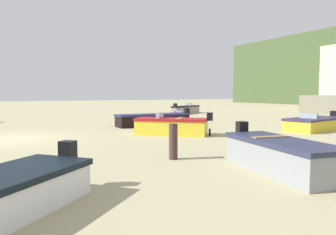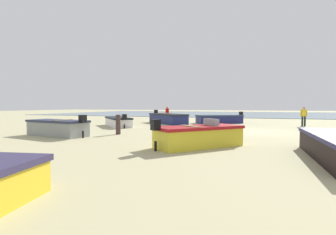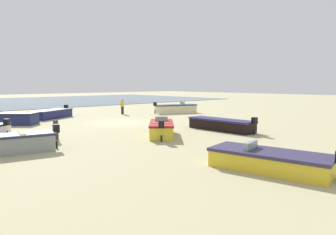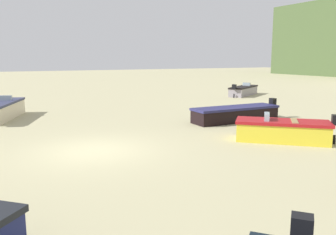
# 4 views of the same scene
# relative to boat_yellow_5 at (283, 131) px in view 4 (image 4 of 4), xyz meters

# --- Properties ---
(ground_plane) EXTENTS (160.00, 160.00, 0.00)m
(ground_plane) POSITION_rel_boat_yellow_5_xyz_m (-1.95, -7.26, -0.44)
(ground_plane) COLOR tan
(boat_yellow_5) EXTENTS (3.51, 3.69, 1.17)m
(boat_yellow_5) POSITION_rel_boat_yellow_5_xyz_m (0.00, 0.00, 0.00)
(boat_yellow_5) COLOR gold
(boat_yellow_5) RESTS_ON ground
(boat_black_6) EXTENTS (1.37, 5.18, 1.11)m
(boat_black_6) POSITION_rel_boat_yellow_5_xyz_m (-4.52, 1.11, -0.04)
(boat_black_6) COLOR black
(boat_black_6) RESTS_ON ground
(boat_cream_7) EXTENTS (4.87, 2.93, 1.27)m
(boat_cream_7) POSITION_rel_boat_yellow_5_xyz_m (-10.98, -10.05, 0.04)
(boat_cream_7) COLOR beige
(boat_cream_7) RESTS_ON ground
(boat_grey_8) EXTENTS (3.40, 4.42, 1.14)m
(boat_grey_8) POSITION_rel_boat_yellow_5_xyz_m (-14.73, 9.79, -0.02)
(boat_grey_8) COLOR gray
(boat_grey_8) RESTS_ON ground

